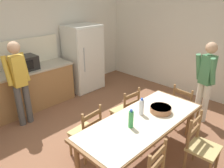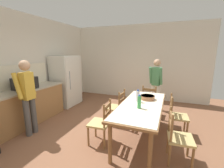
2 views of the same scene
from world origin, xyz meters
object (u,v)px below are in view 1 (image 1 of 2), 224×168
Objects in this scene: dining_table at (142,124)px; chair_side_near_right at (201,147)px; serving_bowl at (161,109)px; bottle_off_centre at (141,107)px; person_by_table at (206,78)px; microwave at (25,63)px; person_at_counter at (19,80)px; refrigerator at (84,58)px; bottle_near_centre at (131,119)px; chair_side_far_left at (87,132)px; chair_side_far_right at (126,111)px; chair_head_end at (184,108)px.

dining_table is 0.90m from chair_side_near_right.
serving_bowl is 0.35× the size of chair_side_near_right.
person_by_table reaches higher than bottle_off_centre.
person_at_counter is (-0.38, -0.52, -0.13)m from microwave.
refrigerator is 0.82× the size of dining_table.
chair_side_far_left is at bearing 105.43° from bottle_near_centre.
serving_bowl is at bearing -156.19° from person_at_counter.
bottle_off_centre is 0.84× the size of serving_bowl.
bottle_off_centre is (-1.15, -2.77, 0.05)m from refrigerator.
refrigerator reaches higher than bottle_near_centre.
serving_bowl is 0.88m from chair_side_far_right.
chair_head_end is at bearing -60.08° from microwave.
chair_head_end is (0.09, -2.89, -0.42)m from refrigerator.
person_by_table reaches higher than serving_bowl.
bottle_near_centre is at bearing 132.36° from chair_side_near_right.
refrigerator is at bearing 74.91° from chair_side_near_right.
chair_side_far_right and chair_side_far_left have the same top height.
chair_side_far_left is 0.56× the size of person_by_table.
bottle_off_centre is at bearing 44.50° from dining_table.
dining_table is 0.33m from bottle_near_centre.
bottle_off_centre reaches higher than chair_head_end.
dining_table is 2.32× the size of chair_head_end.
microwave is 0.24× the size of dining_table.
person_at_counter is (-0.71, 2.37, 0.24)m from dining_table.
person_by_table is (1.41, -0.83, 0.48)m from chair_side_far_right.
chair_side_far_right is at bearing 86.67° from chair_side_near_right.
chair_side_far_left is at bearing -4.81° from person_by_table.
chair_side_far_right is at bearing 81.76° from serving_bowl.
bottle_off_centre is 0.30× the size of chair_head_end.
person_at_counter is at bearing -28.92° from person_by_table.
chair_side_near_right is at bearing -57.40° from dining_table.
serving_bowl is 1.53m from person_by_table.
microwave is 2.93m from dining_table.
chair_side_near_right is at bearing 119.06° from chair_side_far_left.
microwave is 1.85× the size of bottle_near_centre.
refrigerator is 1.90× the size of chair_head_end.
chair_head_end is 0.54× the size of person_at_counter.
dining_table is 7.82× the size of bottle_off_centre.
dining_table is 0.90m from chair_side_far_right.
bottle_near_centre is 1.13m from chair_side_far_right.
person_at_counter reaches higher than bottle_off_centre.
dining_table is 0.40m from serving_bowl.
chair_side_far_right is 1.00× the size of chair_side_far_left.
microwave reaches higher than serving_bowl.
person_at_counter is (-0.25, 1.65, 0.51)m from chair_side_far_left.
chair_side_far_left is (-0.57, 0.62, -0.47)m from bottle_off_centre.
chair_side_near_right is at bearing -102.48° from refrigerator.
chair_side_near_right is at bearing -159.25° from person_at_counter.
chair_side_far_right is (0.74, 0.71, -0.47)m from bottle_near_centre.
chair_side_near_right is (-0.88, -0.71, 0.00)m from chair_head_end.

